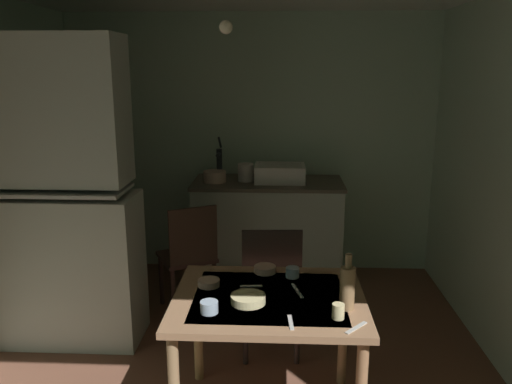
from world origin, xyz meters
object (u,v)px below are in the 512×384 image
hutch_cabinet (65,205)px  dining_table (269,313)px  glass_bottle (347,287)px  chair_by_counter (189,255)px  hand_pump (219,161)px  chair_far_side (271,288)px  serving_bowl_wide (248,299)px  mug_tall (209,307)px  sink_basin (280,173)px  mixing_bowl_counter (215,176)px

hutch_cabinet → dining_table: 1.68m
hutch_cabinet → glass_bottle: bearing=-27.7°
hutch_cabinet → glass_bottle: 2.06m
chair_by_counter → hand_pump: bearing=77.4°
hutch_cabinet → hand_pump: bearing=51.6°
chair_far_side → serving_bowl_wide: (-0.11, -0.73, 0.26)m
hand_pump → glass_bottle: (0.89, -2.12, -0.25)m
chair_by_counter → dining_table: bearing=-62.6°
dining_table → serving_bowl_wide: (-0.11, -0.08, 0.12)m
chair_by_counter → glass_bottle: glass_bottle is taller
glass_bottle → mug_tall: bearing=-173.7°
chair_far_side → glass_bottle: glass_bottle is taller
chair_far_side → serving_bowl_wide: chair_far_side is taller
chair_by_counter → glass_bottle: (1.05, -1.39, 0.37)m
serving_bowl_wide → chair_far_side: bearing=81.8°
hutch_cabinet → glass_bottle: (1.82, -0.95, -0.14)m
chair_by_counter → glass_bottle: bearing=-53.0°
sink_basin → chair_by_counter: size_ratio=0.49×
hand_pump → chair_by_counter: hand_pump is taller
sink_basin → serving_bowl_wide: bearing=-94.4°
chair_far_side → hand_pump: bearing=110.0°
chair_by_counter → mug_tall: bearing=-76.0°
mixing_bowl_counter → chair_by_counter: mixing_bowl_counter is taller
mixing_bowl_counter → serving_bowl_wide: mixing_bowl_counter is taller
sink_basin → glass_bottle: 2.11m
mixing_bowl_counter → hand_pump: bearing=72.2°
chair_by_counter → sink_basin: bearing=44.1°
sink_basin → chair_by_counter: (-0.71, -0.69, -0.53)m
mixing_bowl_counter → mug_tall: bearing=-83.7°
dining_table → chair_by_counter: size_ratio=1.13×
hand_pump → mug_tall: hand_pump is taller
hand_pump → chair_by_counter: size_ratio=0.43×
glass_bottle → serving_bowl_wide: bearing=175.2°
hutch_cabinet → sink_basin: bearing=37.4°
mug_tall → dining_table: bearing=34.6°
hand_pump → mixing_bowl_counter: size_ratio=1.95×
mug_tall → hand_pump: bearing=95.3°
hutch_cabinet → serving_bowl_wide: (1.32, -0.91, -0.24)m
chair_by_counter → mug_tall: (0.37, -1.47, 0.28)m
sink_basin → serving_bowl_wide: 2.06m
hand_pump → mug_tall: (0.20, -2.20, -0.33)m
hand_pump → serving_bowl_wide: size_ratio=2.16×
hutch_cabinet → mixing_bowl_counter: (0.90, 1.08, -0.02)m
mug_tall → glass_bottle: size_ratio=0.31×
mixing_bowl_counter → chair_far_side: (0.52, -1.26, -0.49)m
sink_basin → hand_pump: size_ratio=1.13×
hutch_cabinet → mug_tall: (1.13, -1.03, -0.23)m
dining_table → glass_bottle: size_ratio=3.51×
mixing_bowl_counter → chair_far_side: mixing_bowl_counter is taller
hutch_cabinet → chair_far_side: hutch_cabinet is taller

